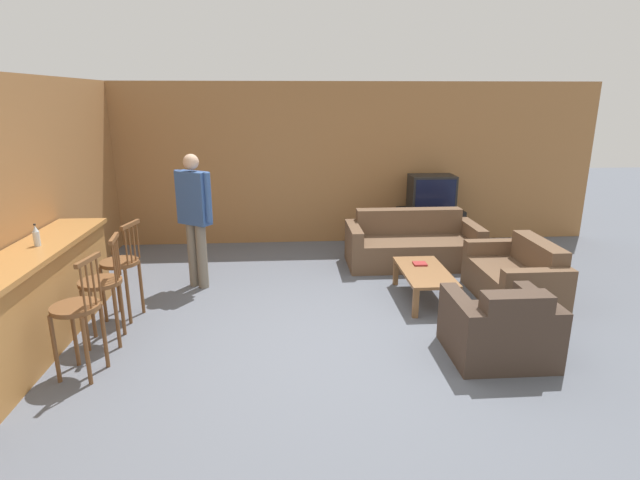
{
  "coord_description": "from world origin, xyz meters",
  "views": [
    {
      "loc": [
        -0.45,
        -4.45,
        2.37
      ],
      "look_at": [
        -0.08,
        0.81,
        0.85
      ],
      "focal_mm": 28.0,
      "sensor_mm": 36.0,
      "label": 1
    }
  ],
  "objects_px": {
    "bar_chair_far": "(122,269)",
    "tv": "(432,192)",
    "couch_far": "(412,246)",
    "bottle": "(36,236)",
    "armchair_near": "(500,330)",
    "book_on_table": "(420,264)",
    "bar_chair_mid": "(103,289)",
    "person_by_window": "(195,213)",
    "coffee_table": "(425,274)",
    "loveseat_right": "(516,278)",
    "tv_unit": "(429,227)",
    "bar_chair_near": "(78,315)"
  },
  "relations": [
    {
      "from": "bottle",
      "to": "book_on_table",
      "type": "distance_m",
      "value": 4.21
    },
    {
      "from": "tv_unit",
      "to": "bar_chair_mid",
      "type": "bearing_deg",
      "value": -143.01
    },
    {
      "from": "couch_far",
      "to": "book_on_table",
      "type": "relative_size",
      "value": 11.48
    },
    {
      "from": "bar_chair_far",
      "to": "loveseat_right",
      "type": "distance_m",
      "value": 4.55
    },
    {
      "from": "book_on_table",
      "to": "person_by_window",
      "type": "height_order",
      "value": "person_by_window"
    },
    {
      "from": "couch_far",
      "to": "person_by_window",
      "type": "xyz_separation_m",
      "value": [
        -2.96,
        -0.7,
        0.69
      ]
    },
    {
      "from": "couch_far",
      "to": "book_on_table",
      "type": "xyz_separation_m",
      "value": [
        -0.18,
        -1.11,
        0.1
      ]
    },
    {
      "from": "bar_chair_near",
      "to": "book_on_table",
      "type": "distance_m",
      "value": 3.83
    },
    {
      "from": "bottle",
      "to": "coffee_table",
      "type": "bearing_deg",
      "value": 10.06
    },
    {
      "from": "couch_far",
      "to": "tv_unit",
      "type": "relative_size",
      "value": 1.84
    },
    {
      "from": "bar_chair_mid",
      "to": "person_by_window",
      "type": "distance_m",
      "value": 1.68
    },
    {
      "from": "armchair_near",
      "to": "book_on_table",
      "type": "relative_size",
      "value": 5.54
    },
    {
      "from": "coffee_table",
      "to": "loveseat_right",
      "type": "bearing_deg",
      "value": -4.6
    },
    {
      "from": "bar_chair_mid",
      "to": "loveseat_right",
      "type": "distance_m",
      "value": 4.61
    },
    {
      "from": "tv_unit",
      "to": "tv",
      "type": "height_order",
      "value": "tv"
    },
    {
      "from": "tv_unit",
      "to": "book_on_table",
      "type": "bearing_deg",
      "value": -109.08
    },
    {
      "from": "book_on_table",
      "to": "coffee_table",
      "type": "bearing_deg",
      "value": -89.15
    },
    {
      "from": "coffee_table",
      "to": "tv",
      "type": "relative_size",
      "value": 1.55
    },
    {
      "from": "armchair_near",
      "to": "tv",
      "type": "relative_size",
      "value": 1.28
    },
    {
      "from": "bar_chair_mid",
      "to": "person_by_window",
      "type": "relative_size",
      "value": 0.64
    },
    {
      "from": "bar_chair_far",
      "to": "tv",
      "type": "xyz_separation_m",
      "value": [
        4.14,
        2.53,
        0.31
      ]
    },
    {
      "from": "tv",
      "to": "bar_chair_mid",
      "type": "bearing_deg",
      "value": -143.04
    },
    {
      "from": "bar_chair_mid",
      "to": "coffee_table",
      "type": "relative_size",
      "value": 1.0
    },
    {
      "from": "tv_unit",
      "to": "book_on_table",
      "type": "relative_size",
      "value": 6.25
    },
    {
      "from": "armchair_near",
      "to": "person_by_window",
      "type": "height_order",
      "value": "person_by_window"
    },
    {
      "from": "loveseat_right",
      "to": "bottle",
      "type": "xyz_separation_m",
      "value": [
        -5.15,
        -0.63,
        0.8
      ]
    },
    {
      "from": "coffee_table",
      "to": "person_by_window",
      "type": "height_order",
      "value": "person_by_window"
    },
    {
      "from": "bar_chair_mid",
      "to": "tv_unit",
      "type": "height_order",
      "value": "bar_chair_mid"
    },
    {
      "from": "couch_far",
      "to": "armchair_near",
      "type": "height_order",
      "value": "couch_far"
    },
    {
      "from": "couch_far",
      "to": "bottle",
      "type": "relative_size",
      "value": 8.52
    },
    {
      "from": "bar_chair_near",
      "to": "tv_unit",
      "type": "bearing_deg",
      "value": 41.98
    },
    {
      "from": "bar_chair_near",
      "to": "person_by_window",
      "type": "bearing_deg",
      "value": 72.64
    },
    {
      "from": "bar_chair_far",
      "to": "armchair_near",
      "type": "relative_size",
      "value": 1.2
    },
    {
      "from": "bar_chair_near",
      "to": "book_on_table",
      "type": "xyz_separation_m",
      "value": [
        3.44,
        1.69,
        -0.19
      ]
    },
    {
      "from": "bar_chair_mid",
      "to": "armchair_near",
      "type": "bearing_deg",
      "value": -8.42
    },
    {
      "from": "coffee_table",
      "to": "book_on_table",
      "type": "relative_size",
      "value": 6.7
    },
    {
      "from": "bar_chair_mid",
      "to": "tv",
      "type": "distance_m",
      "value": 5.19
    },
    {
      "from": "couch_far",
      "to": "bottle",
      "type": "bearing_deg",
      "value": -154.23
    },
    {
      "from": "bar_chair_near",
      "to": "bottle",
      "type": "bearing_deg",
      "value": 129.24
    },
    {
      "from": "armchair_near",
      "to": "book_on_table",
      "type": "height_order",
      "value": "armchair_near"
    },
    {
      "from": "book_on_table",
      "to": "bar_chair_mid",
      "type": "bearing_deg",
      "value": -162.55
    },
    {
      "from": "armchair_near",
      "to": "tv_unit",
      "type": "height_order",
      "value": "armchair_near"
    },
    {
      "from": "bar_chair_near",
      "to": "bar_chair_far",
      "type": "bearing_deg",
      "value": 90.01
    },
    {
      "from": "bottle",
      "to": "person_by_window",
      "type": "xyz_separation_m",
      "value": [
        1.27,
        1.35,
        -0.11
      ]
    },
    {
      "from": "bar_chair_far",
      "to": "coffee_table",
      "type": "xyz_separation_m",
      "value": [
        3.44,
        0.28,
        -0.26
      ]
    },
    {
      "from": "bar_chair_mid",
      "to": "book_on_table",
      "type": "bearing_deg",
      "value": 17.45
    },
    {
      "from": "bar_chair_far",
      "to": "tv_unit",
      "type": "relative_size",
      "value": 1.07
    },
    {
      "from": "bar_chair_near",
      "to": "person_by_window",
      "type": "xyz_separation_m",
      "value": [
        0.66,
        2.1,
        0.39
      ]
    },
    {
      "from": "bar_chair_near",
      "to": "person_by_window",
      "type": "height_order",
      "value": "person_by_window"
    },
    {
      "from": "coffee_table",
      "to": "person_by_window",
      "type": "relative_size",
      "value": 0.64
    }
  ]
}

